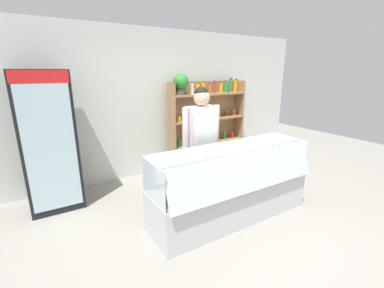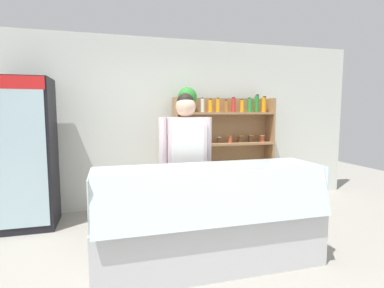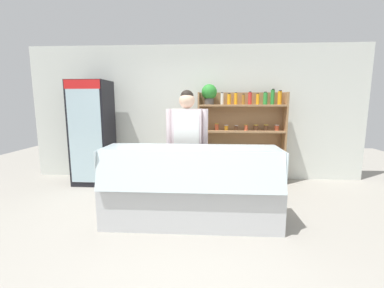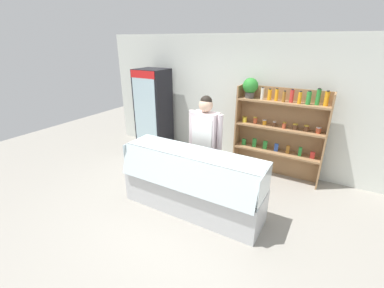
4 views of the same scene
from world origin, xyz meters
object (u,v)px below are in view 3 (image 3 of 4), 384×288
Objects in this scene: drinks_fridge at (93,133)px; shop_clerk at (187,138)px; deli_display_case at (190,200)px; shelving_unit at (237,127)px.

drinks_fridge is 2.17m from shop_clerk.
shop_clerk reaches higher than deli_display_case.
shelving_unit is at bearing 4.49° from drinks_fridge.
deli_display_case is (-0.78, -1.83, -0.78)m from shelving_unit.
shelving_unit reaches higher than shop_clerk.
shop_clerk is (1.91, -1.02, 0.06)m from drinks_fridge.
shop_clerk is at bearing 98.36° from deli_display_case.
drinks_fridge is 0.88× the size of deli_display_case.
drinks_fridge is 2.79m from shelving_unit.
shop_clerk is (-0.09, 0.59, 0.73)m from deli_display_case.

